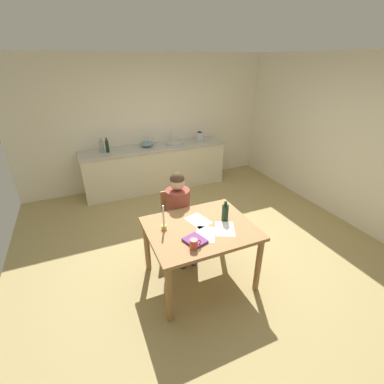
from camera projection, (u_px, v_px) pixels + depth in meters
ground_plane at (201, 248)px, 3.97m from camera, size 5.20×5.20×0.04m
wall_back at (148, 123)px, 5.51m from camera, size 5.20×0.12×2.60m
wall_right at (349, 141)px, 4.30m from camera, size 0.12×5.20×2.60m
kitchen_counter at (156, 167)px, 5.60m from camera, size 2.90×0.64×0.90m
dining_table at (200, 235)px, 3.11m from camera, size 1.20×0.97×0.76m
chair_at_table at (176, 218)px, 3.78m from camera, size 0.41×0.41×0.86m
person_seated at (180, 210)px, 3.56m from camera, size 0.33×0.60×1.19m
coffee_mug at (194, 244)px, 2.70m from camera, size 0.12×0.08×0.10m
candlestick at (164, 223)px, 2.98m from camera, size 0.06×0.06×0.30m
book_magazine at (195, 240)px, 2.81m from camera, size 0.25×0.26×0.03m
paper_letter at (225, 229)px, 3.03m from camera, size 0.32×0.36×0.00m
paper_bill at (198, 221)px, 3.18m from camera, size 0.28×0.34×0.00m
paper_envelope at (205, 234)px, 2.94m from camera, size 0.33×0.36×0.00m
wine_bottle_on_table at (225, 212)px, 3.15m from camera, size 0.08×0.08×0.25m
sink_unit at (174, 143)px, 5.54m from camera, size 0.36×0.36×0.24m
bottle_oil at (102, 146)px, 5.01m from camera, size 0.07×0.07×0.26m
bottle_vinegar at (107, 146)px, 5.00m from camera, size 0.06×0.06×0.27m
mixing_bowl at (147, 144)px, 5.35m from camera, size 0.25×0.25×0.11m
stovetop_kettle at (200, 136)px, 5.71m from camera, size 0.18×0.18×0.22m
wine_glass_near_sink at (155, 139)px, 5.49m from camera, size 0.07×0.07×0.15m
wine_glass_by_kettle at (149, 139)px, 5.45m from camera, size 0.07×0.07×0.15m
wine_glass_back_left at (146, 140)px, 5.43m from camera, size 0.07×0.07×0.15m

